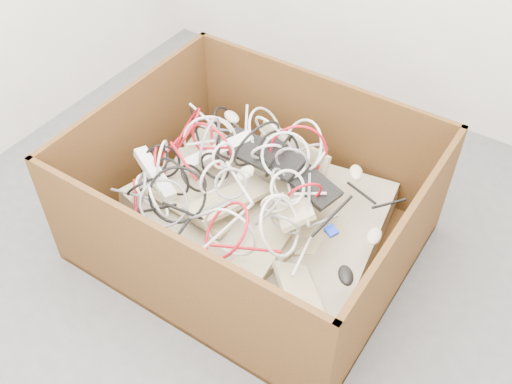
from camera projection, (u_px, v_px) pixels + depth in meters
The scene contains 9 objects.
ground at pixel (240, 272), 2.56m from camera, with size 3.00×3.00×0.00m, color #4C4C4E.
room_shell at pixel (232, 4), 1.67m from camera, with size 3.04×3.04×2.50m.
cardboard_box at pixel (250, 218), 2.59m from camera, with size 1.32×1.10×0.61m.
keyboard_pile at pixel (263, 200), 2.48m from camera, with size 1.15×0.87×0.32m.
mice_scatter at pixel (274, 203), 2.38m from camera, with size 0.94×0.82×0.22m.
power_strip_left at pixel (219, 152), 2.58m from camera, with size 0.32×0.06×0.04m, color white.
power_strip_right at pixel (155, 174), 2.50m from camera, with size 0.29×0.06×0.04m, color white.
vga_plug at pixel (331, 231), 2.28m from camera, with size 0.04×0.04×0.02m, color #0D2AC7.
cable_tangle at pixel (233, 167), 2.45m from camera, with size 1.11×0.94×0.44m.
Camera 1 is at (0.92, -1.27, 2.05)m, focal length 41.31 mm.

